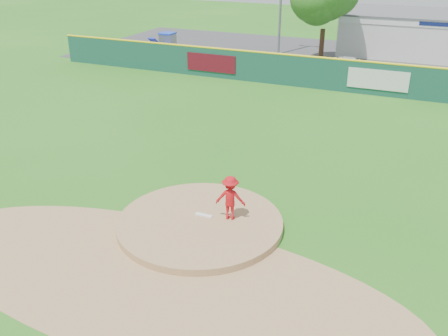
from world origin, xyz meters
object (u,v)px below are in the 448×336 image
at_px(pool_building_grp, 440,34).
at_px(van, 351,67).
at_px(deciduous_tree, 325,1).
at_px(pitcher, 230,198).
at_px(playground_slide, 167,43).

bearing_deg(pool_building_grp, van, -117.65).
bearing_deg(pool_building_grp, deciduous_tree, -138.84).
xyz_separation_m(pitcher, pool_building_grp, (5.13, 31.48, 0.65)).
xyz_separation_m(pitcher, deciduous_tree, (-2.87, 24.48, 3.54)).
height_order(van, pool_building_grp, pool_building_grp).
height_order(pitcher, playground_slide, pitcher).
bearing_deg(playground_slide, pitcher, -56.22).
bearing_deg(deciduous_tree, playground_slide, -172.50).
relative_size(pool_building_grp, deciduous_tree, 2.07).
relative_size(van, deciduous_tree, 0.60).
relative_size(pitcher, pool_building_grp, 0.10).
distance_m(pool_building_grp, playground_slide, 22.18).
relative_size(playground_slide, deciduous_tree, 0.43).
bearing_deg(pitcher, playground_slide, -68.82).
distance_m(van, pool_building_grp, 11.17).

